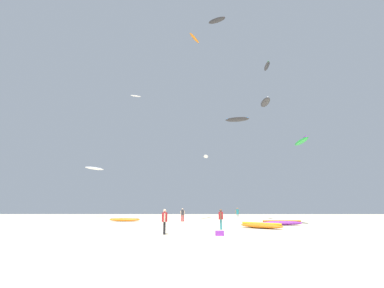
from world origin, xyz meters
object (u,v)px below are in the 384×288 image
object	(u,v)px
kite_aloft_4	(237,119)
kite_aloft_5	(217,20)
person_foreground	(165,219)
kite_aloft_8	(194,38)
person_midground	(183,214)
kite_aloft_7	(206,156)
cooler_box	(220,233)
kite_aloft_3	(136,96)
kite_grounded_mid	(125,219)
kite_aloft_2	(301,141)
kite_aloft_0	(265,102)
kite_grounded_far	(261,226)
person_right	(221,218)
person_left	(237,213)
kite_aloft_6	(267,66)
kite_grounded_near	(282,223)
kite_aloft_1	(95,168)

from	to	relation	value
kite_aloft_4	kite_aloft_5	size ratio (longest dim) A/B	1.69
person_foreground	kite_aloft_8	xyz separation A→B (m)	(2.15, 17.91, 26.04)
person_midground	kite_aloft_7	world-z (taller)	kite_aloft_7
cooler_box	kite_aloft_3	bearing A→B (deg)	112.77
kite_aloft_3	kite_aloft_7	xyz separation A→B (m)	(13.11, -1.87, -12.04)
person_midground	kite_aloft_7	size ratio (longest dim) A/B	0.59
kite_grounded_mid	kite_aloft_8	xyz separation A→B (m)	(9.28, -0.04, 26.81)
kite_aloft_2	kite_aloft_8	world-z (taller)	kite_aloft_8
person_midground	kite_aloft_0	bearing A→B (deg)	39.68
person_foreground	kite_aloft_4	size ratio (longest dim) A/B	0.46
kite_grounded_far	kite_aloft_0	xyz separation A→B (m)	(1.83, 2.97, 12.75)
kite_grounded_mid	cooler_box	world-z (taller)	kite_grounded_mid
person_right	kite_aloft_4	distance (m)	22.58
person_midground	kite_grounded_far	size ratio (longest dim) A/B	0.43
kite_aloft_4	kite_aloft_7	distance (m)	9.18
person_left	kite_aloft_8	distance (m)	26.76
person_right	kite_grounded_far	size ratio (longest dim) A/B	0.43
person_right	kite_aloft_7	xyz separation A→B (m)	(-0.27, 23.31, 9.46)
person_foreground	kite_aloft_3	xyz separation A→B (m)	(-9.02, 29.63, 21.47)
person_right	kite_grounded_mid	bearing A→B (deg)	-44.16
kite_aloft_3	kite_aloft_4	bearing A→B (deg)	-24.69
person_foreground	kite_grounded_far	distance (m)	9.81
kite_grounded_mid	kite_aloft_2	world-z (taller)	kite_aloft_2
kite_aloft_8	person_midground	bearing A→B (deg)	-172.48
kite_grounded_far	person_foreground	bearing A→B (deg)	-145.04
person_left	kite_aloft_2	bearing A→B (deg)	21.44
kite_grounded_far	kite_aloft_0	distance (m)	13.22
kite_aloft_6	kite_aloft_8	world-z (taller)	kite_aloft_8
kite_aloft_4	kite_aloft_8	distance (m)	14.05
kite_aloft_8	kite_aloft_7	bearing A→B (deg)	78.85
person_right	kite_aloft_6	world-z (taller)	kite_aloft_6
person_left	kite_aloft_6	size ratio (longest dim) A/B	0.60
kite_aloft_2	kite_aloft_7	bearing A→B (deg)	122.52
kite_aloft_3	kite_aloft_4	size ratio (longest dim) A/B	0.55
kite_aloft_7	kite_aloft_2	bearing A→B (deg)	-57.48
kite_aloft_0	person_right	bearing A→B (deg)	-143.12
kite_grounded_mid	kite_aloft_0	xyz separation A→B (m)	(16.98, -9.37, 12.76)
kite_grounded_near	kite_grounded_mid	xyz separation A→B (m)	(-18.33, 7.94, -0.01)
kite_aloft_2	kite_aloft_6	distance (m)	16.00
person_foreground	person_midground	bearing A→B (deg)	80.97
person_midground	kite_aloft_4	distance (m)	16.83
kite_grounded_near	kite_grounded_far	bearing A→B (deg)	-125.84
kite_grounded_far	kite_aloft_3	size ratio (longest dim) A/B	1.86
kite_aloft_1	kite_aloft_4	bearing A→B (deg)	-24.36
cooler_box	kite_aloft_3	xyz separation A→B (m)	(-12.78, 30.46, 22.32)
person_midground	kite_aloft_2	distance (m)	17.43
kite_aloft_8	kite_grounded_mid	bearing A→B (deg)	179.76
person_midground	person_left	size ratio (longest dim) A/B	0.96
person_right	kite_grounded_far	distance (m)	3.91
kite_grounded_mid	kite_aloft_2	bearing A→B (deg)	-16.81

